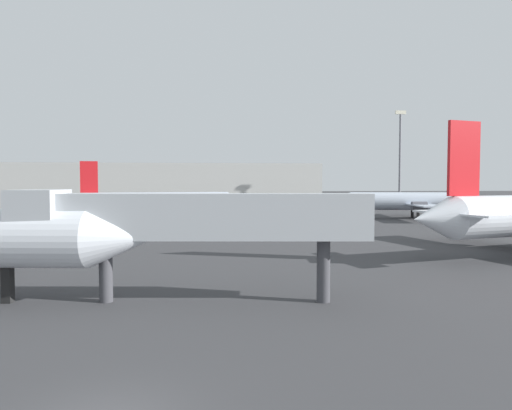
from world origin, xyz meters
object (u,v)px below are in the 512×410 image
object	(u,v)px
airplane_far_left	(157,202)
light_mast_right	(400,155)
airplane_far_right	(411,201)
jet_bridge	(175,219)

from	to	relation	value
airplane_far_left	light_mast_right	distance (m)	59.79
airplane_far_left	airplane_far_right	size ratio (longest dim) A/B	1.06
airplane_far_left	light_mast_right	xyz separation A→B (m)	(51.09, 29.63, 9.33)
airplane_far_left	light_mast_right	size ratio (longest dim) A/B	1.28
airplane_far_right	light_mast_right	size ratio (longest dim) A/B	1.21
airplane_far_left	light_mast_right	world-z (taller)	light_mast_right
airplane_far_left	jet_bridge	size ratio (longest dim) A/B	1.54
light_mast_right	airplane_far_right	bearing A→B (deg)	-108.52
airplane_far_right	jet_bridge	distance (m)	63.94
airplane_far_right	airplane_far_left	bearing A→B (deg)	11.79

